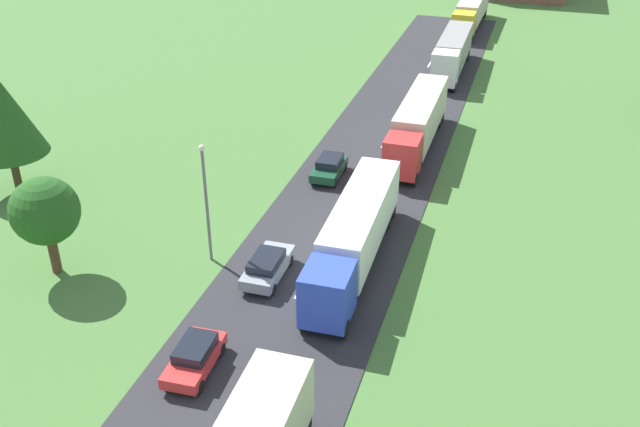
# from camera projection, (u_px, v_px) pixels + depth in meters

# --- Properties ---
(road) EXTENTS (10.00, 140.00, 0.06)m
(road) POSITION_uv_depth(u_px,v_px,m) (247.00, 383.00, 33.25)
(road) COLOR #2B2B30
(road) RESTS_ON ground
(lane_marking_centre) EXTENTS (0.16, 122.15, 0.01)m
(lane_marking_centre) POSITION_uv_depth(u_px,v_px,m) (222.00, 427.00, 30.87)
(lane_marking_centre) COLOR white
(lane_marking_centre) RESTS_ON road
(truck_second) EXTENTS (2.78, 14.29, 3.63)m
(truck_second) POSITION_uv_depth(u_px,v_px,m) (355.00, 233.00, 40.93)
(truck_second) COLOR blue
(truck_second) RESTS_ON road
(truck_third) EXTENTS (2.51, 14.02, 3.76)m
(truck_third) POSITION_uv_depth(u_px,v_px,m) (418.00, 122.00, 55.39)
(truck_third) COLOR red
(truck_third) RESTS_ON road
(truck_fourth) EXTENTS (2.59, 12.92, 3.58)m
(truck_fourth) POSITION_uv_depth(u_px,v_px,m) (452.00, 52.00, 71.61)
(truck_fourth) COLOR white
(truck_fourth) RESTS_ON road
(truck_fifth) EXTENTS (2.75, 14.79, 3.47)m
(truck_fifth) POSITION_uv_depth(u_px,v_px,m) (471.00, 11.00, 86.48)
(truck_fifth) COLOR yellow
(truck_fifth) RESTS_ON road
(car_third) EXTENTS (1.97, 4.04, 1.43)m
(car_third) POSITION_uv_depth(u_px,v_px,m) (195.00, 357.00, 33.70)
(car_third) COLOR red
(car_third) RESTS_ON road
(car_fourth) EXTENTS (1.90, 4.41, 1.46)m
(car_fourth) POSITION_uv_depth(u_px,v_px,m) (267.00, 266.00, 40.37)
(car_fourth) COLOR #8C939E
(car_fourth) RESTS_ON road
(car_fifth) EXTENTS (1.92, 4.01, 1.46)m
(car_fifth) POSITION_uv_depth(u_px,v_px,m) (329.00, 167.00, 51.54)
(car_fifth) COLOR #19472D
(car_fifth) RESTS_ON road
(lamppost_second) EXTENTS (0.36, 0.36, 7.40)m
(lamppost_second) POSITION_uv_depth(u_px,v_px,m) (206.00, 197.00, 40.43)
(lamppost_second) COLOR slate
(lamppost_second) RESTS_ON ground
(tree_oak) EXTENTS (5.16, 5.16, 8.60)m
(tree_oak) POSITION_uv_depth(u_px,v_px,m) (2.00, 114.00, 47.26)
(tree_oak) COLOR #513823
(tree_oak) RESTS_ON ground
(tree_pine) EXTENTS (3.86, 3.86, 5.93)m
(tree_pine) POSITION_uv_depth(u_px,v_px,m) (45.00, 211.00, 39.43)
(tree_pine) COLOR #513823
(tree_pine) RESTS_ON ground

